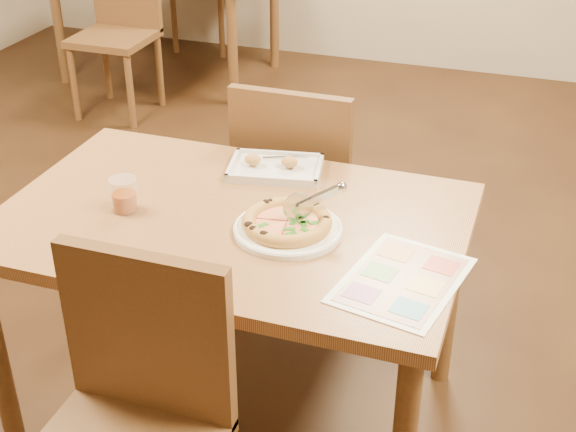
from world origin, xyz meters
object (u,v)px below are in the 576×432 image
(chair_near, at_px, (133,398))
(dining_table, at_px, (232,241))
(pizza, at_px, (287,222))
(plate, at_px, (288,230))
(bg_chair_near, at_px, (120,13))
(pizza_cutter, at_px, (312,200))
(appetizer_tray, at_px, (275,168))
(glass_tumbler, at_px, (124,197))
(chair_far, at_px, (298,173))
(menu, at_px, (402,280))

(chair_near, bearing_deg, dining_table, 90.00)
(pizza, bearing_deg, plate, -40.79)
(bg_chair_near, height_order, pizza_cutter, bg_chair_near)
(chair_near, height_order, appetizer_tray, chair_near)
(bg_chair_near, xyz_separation_m, pizza_cutter, (1.84, -2.19, 0.24))
(dining_table, height_order, chair_near, chair_near)
(chair_near, height_order, pizza, chair_near)
(dining_table, bearing_deg, bg_chair_near, 126.05)
(dining_table, height_order, glass_tumbler, glass_tumbler)
(chair_far, distance_m, pizza, 0.68)
(pizza, bearing_deg, pizza_cutter, 29.45)
(chair_near, height_order, pizza_cutter, chair_near)
(pizza, bearing_deg, chair_near, -107.05)
(glass_tumbler, bearing_deg, menu, -6.63)
(glass_tumbler, bearing_deg, bg_chair_near, 119.92)
(appetizer_tray, bearing_deg, chair_near, -91.50)
(chair_far, bearing_deg, bg_chair_near, -44.94)
(dining_table, distance_m, pizza_cutter, 0.29)
(dining_table, xyz_separation_m, plate, (0.18, -0.03, 0.09))
(plate, height_order, appetizer_tray, appetizer_tray)
(chair_near, bearing_deg, pizza_cutter, 68.75)
(chair_near, height_order, chair_far, same)
(menu, bearing_deg, chair_far, 124.25)
(bg_chair_near, height_order, menu, bg_chair_near)
(chair_near, distance_m, appetizer_tray, 0.91)
(chair_far, height_order, menu, chair_far)
(plate, relative_size, menu, 0.81)
(plate, height_order, menu, plate)
(plate, bearing_deg, dining_table, 169.47)
(plate, distance_m, appetizer_tray, 0.36)
(dining_table, relative_size, chair_near, 2.77)
(chair_near, relative_size, menu, 1.29)
(pizza, relative_size, pizza_cutter, 1.70)
(plate, height_order, pizza_cutter, pizza_cutter)
(dining_table, height_order, menu, menu)
(menu, bearing_deg, bg_chair_near, 131.93)
(pizza_cutter, bearing_deg, menu, -63.16)
(chair_far, xyz_separation_m, bg_chair_near, (-1.60, 1.60, 0.00))
(chair_near, xyz_separation_m, bg_chair_near, (-1.60, 2.80, 0.00))
(dining_table, height_order, pizza, pizza)
(chair_near, xyz_separation_m, appetizer_tray, (0.02, 0.90, 0.17))
(appetizer_tray, bearing_deg, dining_table, -94.54)
(glass_tumbler, relative_size, menu, 0.27)
(chair_near, height_order, menu, chair_near)
(chair_near, xyz_separation_m, menu, (0.52, 0.44, 0.16))
(chair_near, bearing_deg, plate, 72.49)
(plate, distance_m, pizza_cutter, 0.11)
(plate, relative_size, pizza_cutter, 2.05)
(chair_near, xyz_separation_m, plate, (0.18, 0.57, 0.16))
(dining_table, bearing_deg, pizza, -9.69)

